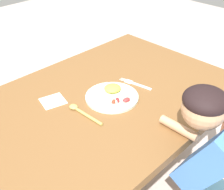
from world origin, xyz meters
TOP-DOWN VIEW (x-y plane):
  - ground_plane at (0.00, 0.00)m, footprint 8.00×8.00m
  - dining_table at (0.00, 0.00)m, footprint 1.41×0.96m
  - plate at (0.02, -0.03)m, footprint 0.27×0.27m
  - fork at (0.20, -0.03)m, footprint 0.05×0.20m
  - spoon at (-0.17, -0.02)m, footprint 0.04×0.22m
  - person at (0.04, -0.60)m, footprint 0.18×0.41m
  - napkin at (-0.21, 0.16)m, footprint 0.14×0.13m

SIDE VIEW (x-z plane):
  - ground_plane at x=0.00m, z-range 0.00..0.00m
  - person at x=0.04m, z-range 0.06..1.04m
  - dining_table at x=0.00m, z-range 0.30..1.02m
  - napkin at x=-0.21m, z-range 0.72..0.72m
  - fork at x=0.20m, z-range 0.72..0.72m
  - spoon at x=-0.17m, z-range 0.72..0.74m
  - plate at x=0.02m, z-range 0.71..0.75m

